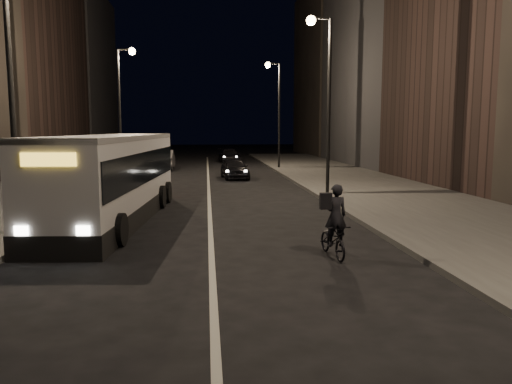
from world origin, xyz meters
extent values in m
plane|color=black|center=(0.00, 0.00, 0.00)|extent=(180.00, 180.00, 0.00)
cube|color=#3C3B39|center=(8.50, 14.00, 0.08)|extent=(7.00, 70.00, 0.16)
cube|color=#3C3B39|center=(-8.50, 14.00, 0.08)|extent=(7.00, 70.00, 0.16)
cube|color=black|center=(16.00, 27.50, 10.50)|extent=(8.00, 61.00, 21.00)
cylinder|color=black|center=(5.60, 12.00, 4.16)|extent=(0.16, 0.16, 8.00)
cube|color=black|center=(5.15, 12.00, 8.16)|extent=(0.90, 0.08, 0.08)
sphere|color=#FFD18C|center=(4.70, 12.00, 8.06)|extent=(0.44, 0.44, 0.44)
cylinder|color=black|center=(5.60, 28.00, 4.16)|extent=(0.16, 0.16, 8.00)
cube|color=black|center=(5.15, 28.00, 8.16)|extent=(0.90, 0.08, 0.08)
sphere|color=#FFD18C|center=(4.70, 28.00, 8.06)|extent=(0.44, 0.44, 0.44)
cylinder|color=black|center=(-5.60, 4.00, 4.16)|extent=(0.16, 0.16, 8.00)
cylinder|color=black|center=(-5.60, 22.00, 4.16)|extent=(0.16, 0.16, 8.00)
cube|color=black|center=(-5.15, 22.00, 8.16)|extent=(0.90, 0.08, 0.08)
sphere|color=#FFD18C|center=(-4.70, 22.00, 8.06)|extent=(0.44, 0.44, 0.44)
cube|color=silver|center=(-3.32, 6.55, 1.47)|extent=(3.19, 11.15, 2.93)
cube|color=black|center=(-3.32, 6.55, 1.88)|extent=(3.23, 10.79, 1.05)
cube|color=silver|center=(-3.32, 6.55, 2.89)|extent=(3.20, 11.15, 0.16)
cube|color=gold|center=(-3.77, 1.07, 2.47)|extent=(1.29, 0.21, 0.32)
cylinder|color=black|center=(-4.78, 2.81, 0.46)|extent=(0.39, 0.94, 0.92)
cylinder|color=black|center=(-2.50, 2.62, 0.46)|extent=(0.39, 0.94, 0.92)
cylinder|color=black|center=(-4.18, 10.12, 0.46)|extent=(0.39, 0.94, 0.92)
cylinder|color=black|center=(-1.90, 9.93, 0.46)|extent=(0.39, 0.94, 0.92)
imported|color=black|center=(3.03, 0.94, 0.42)|extent=(0.74, 1.66, 0.85)
imported|color=black|center=(3.03, 0.74, 1.08)|extent=(0.60, 0.43, 1.54)
imported|color=black|center=(1.69, 20.86, 0.65)|extent=(1.88, 3.94, 1.30)
imported|color=#3B3B3D|center=(-3.47, 28.49, 0.77)|extent=(1.71, 4.72, 1.55)
imported|color=black|center=(2.07, 36.42, 0.64)|extent=(2.17, 4.58, 1.29)
camera|label=1|loc=(-0.10, -11.01, 3.19)|focal=35.00mm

